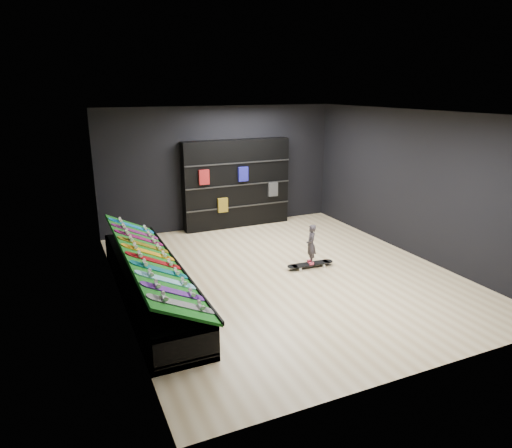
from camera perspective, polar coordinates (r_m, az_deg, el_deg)
name	(u,v)px	position (r m, az deg, el deg)	size (l,w,h in m)	color
floor	(284,274)	(8.79, 3.53, -6.21)	(6.00, 7.00, 0.01)	beige
ceiling	(287,113)	(8.11, 3.92, 13.71)	(6.00, 7.00, 0.01)	white
wall_back	(220,168)	(11.47, -4.47, 7.03)	(6.00, 0.02, 3.00)	black
wall_front	(427,262)	(5.60, 20.58, -4.45)	(6.00, 0.02, 3.00)	black
wall_left	(115,215)	(7.45, -17.18, 1.02)	(0.02, 7.00, 3.00)	black
wall_right	(414,184)	(10.05, 19.11, 4.78)	(0.02, 7.00, 3.00)	black
display_rack	(150,284)	(7.93, -13.16, -7.33)	(0.90, 4.50, 0.50)	black
turf_ramp	(151,258)	(7.76, -13.03, -4.16)	(1.00, 4.50, 0.04)	#0D5510
back_shelving	(236,184)	(11.50, -2.46, 5.06)	(2.75, 0.32, 2.20)	black
floor_skateboard	(310,265)	(9.11, 6.80, -5.16)	(0.98, 0.22, 0.09)	black
child	(311,252)	(9.01, 6.86, -3.49)	(0.18, 0.13, 0.48)	black
display_board_0	(182,304)	(6.05, -9.27, -9.86)	(0.98, 0.22, 0.09)	black
display_board_1	(174,291)	(6.42, -10.27, -8.28)	(0.98, 0.22, 0.09)	purple
display_board_2	(166,280)	(6.79, -11.15, -6.88)	(0.98, 0.22, 0.09)	#0CB2E5
display_board_3	(160,270)	(7.17, -11.93, -5.62)	(0.98, 0.22, 0.09)	#0C8C99
display_board_4	(154,261)	(7.56, -12.63, -4.49)	(0.98, 0.22, 0.09)	red
display_board_5	(149,252)	(7.95, -13.25, -3.46)	(0.98, 0.22, 0.09)	orange
display_board_6	(144,245)	(8.34, -13.82, -2.54)	(0.98, 0.22, 0.09)	yellow
display_board_7	(140,238)	(8.74, -14.34, -1.70)	(0.98, 0.22, 0.09)	#E5198C
display_board_8	(136,232)	(9.14, -14.81, -0.93)	(0.98, 0.22, 0.09)	#2626BF
display_board_9	(132,226)	(9.54, -15.24, -0.22)	(0.98, 0.22, 0.09)	blue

